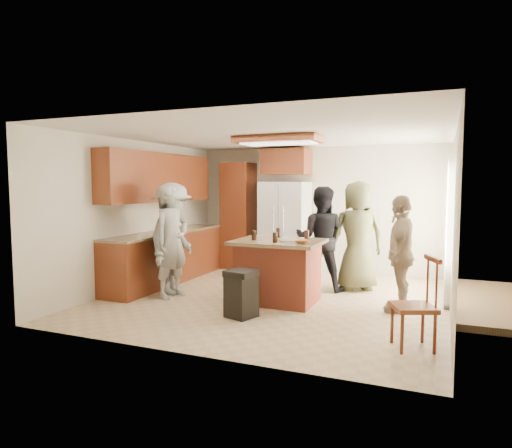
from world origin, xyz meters
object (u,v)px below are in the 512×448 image
at_px(person_side_right, 401,254).
at_px(person_counter, 172,239).
at_px(person_front_left, 172,242).
at_px(person_behind_left, 320,239).
at_px(person_behind_right, 357,236).
at_px(spindle_chair, 415,307).
at_px(trash_bin, 241,293).
at_px(refrigerator, 285,227).
at_px(kitchen_island, 278,271).

bearing_deg(person_side_right, person_counter, -82.90).
distance_m(person_front_left, person_behind_left, 2.42).
distance_m(person_behind_right, person_side_right, 1.32).
xyz_separation_m(person_behind_right, spindle_chair, (1.06, -2.51, -0.45)).
distance_m(person_behind_right, trash_bin, 2.51).
xyz_separation_m(person_behind_right, person_counter, (-2.70, -1.37, -0.02)).
bearing_deg(person_behind_left, spindle_chair, 117.99).
bearing_deg(refrigerator, kitchen_island, -73.47).
distance_m(person_side_right, trash_bin, 2.26).
height_order(person_front_left, person_counter, person_counter).
bearing_deg(refrigerator, person_side_right, -41.12).
relative_size(person_front_left, person_behind_right, 0.96).
bearing_deg(person_front_left, person_counter, 42.89).
height_order(person_counter, refrigerator, refrigerator).
distance_m(person_side_right, refrigerator, 3.18).
distance_m(person_front_left, trash_bin, 1.65).
height_order(person_side_right, trash_bin, person_side_right).
xyz_separation_m(kitchen_island, trash_bin, (-0.19, -0.93, -0.16)).
distance_m(person_front_left, person_side_right, 3.40).
bearing_deg(person_behind_right, trash_bin, 34.12).
relative_size(person_behind_left, refrigerator, 0.96).
height_order(person_front_left, person_behind_left, person_front_left).
bearing_deg(person_behind_right, person_front_left, 3.33).
bearing_deg(spindle_chair, person_counter, 163.19).
height_order(person_behind_left, person_side_right, person_behind_left).
relative_size(person_behind_right, refrigerator, 1.01).
bearing_deg(person_behind_left, person_side_right, 140.77).
relative_size(refrigerator, spindle_chair, 1.81).
relative_size(person_side_right, spindle_chair, 1.62).
relative_size(person_counter, trash_bin, 2.83).
bearing_deg(person_counter, refrigerator, -30.82).
relative_size(refrigerator, kitchen_island, 1.41).
height_order(person_front_left, trash_bin, person_front_left).
bearing_deg(spindle_chair, trash_bin, 170.93).
bearing_deg(spindle_chair, person_side_right, 101.08).
xyz_separation_m(person_front_left, spindle_chair, (3.64, -0.93, -0.41)).
relative_size(person_behind_left, person_counter, 0.97).
height_order(person_side_right, person_counter, person_counter).
xyz_separation_m(person_front_left, person_counter, (-0.12, 0.21, 0.02)).
height_order(person_behind_left, kitchen_island, person_behind_left).
relative_size(person_behind_left, trash_bin, 2.74).
distance_m(kitchen_island, trash_bin, 0.96).
bearing_deg(spindle_chair, kitchen_island, 147.58).
xyz_separation_m(person_behind_right, trash_bin, (-1.13, -2.16, -0.59)).
bearing_deg(person_front_left, person_behind_right, -45.49).
relative_size(person_counter, kitchen_island, 1.39).
xyz_separation_m(person_counter, trash_bin, (1.56, -0.78, -0.57)).
height_order(person_behind_left, refrigerator, refrigerator).
bearing_deg(person_behind_left, person_counter, 20.58).
bearing_deg(person_behind_left, kitchen_island, 61.47).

